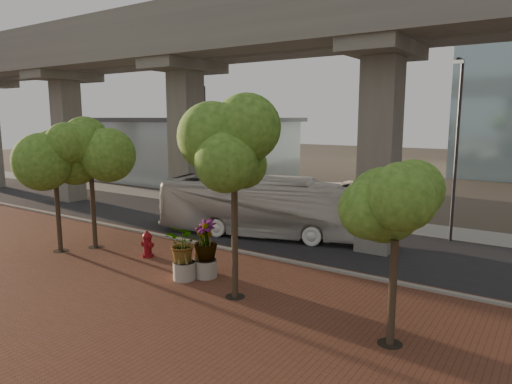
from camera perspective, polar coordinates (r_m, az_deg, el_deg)
The scene contains 18 objects.
ground at distance 23.64m, azimuth -0.90°, elevation -6.18°, with size 160.00×160.00×0.00m, color #3C362C.
brick_plaza at distance 17.98m, azimuth -15.94°, elevation -11.50°, with size 70.00×13.00×0.06m, color brown.
asphalt_road at distance 25.24m, azimuth 1.71°, elevation -5.13°, with size 90.00×8.00×0.04m, color black.
curb_strip at distance 22.07m, azimuth -3.89°, elevation -7.11°, with size 70.00×0.25×0.16m, color gray.
far_sidewalk at distance 29.91m, azimuth 7.35°, elevation -2.90°, with size 90.00×3.00×0.06m, color gray.
transit_viaduct at distance 24.47m, azimuth 1.79°, elevation 11.59°, with size 72.00×5.60×12.40m.
station_pavilion at distance 48.00m, azimuth -9.65°, elevation 5.47°, with size 23.00×13.00×6.30m.
transit_bus at distance 24.37m, azimuth 0.82°, elevation -1.92°, with size 2.64×11.25×3.13m, color silver.
fire_hydrant at distance 21.34m, azimuth -13.41°, elevation -6.38°, with size 0.60×0.54×1.20m.
planter_front at distance 17.95m, azimuth -9.00°, elevation -6.74°, with size 1.98×1.98×2.17m.
planter_right at distance 18.07m, azimuth -6.33°, elevation -6.31°, with size 2.17×2.17×2.31m.
planter_left at distance 18.40m, azimuth -6.53°, elevation -6.42°, with size 1.92×1.92×2.11m.
street_tree_far_west at distance 22.92m, azimuth -23.92°, elevation 3.91°, with size 4.09×4.09×6.30m.
street_tree_near_west at distance 22.96m, azimuth -20.06°, elevation 4.92°, with size 3.84×3.84×6.49m.
street_tree_near_east at distance 15.31m, azimuth -2.77°, elevation 5.21°, with size 3.64×3.64×6.84m.
street_tree_far_east at distance 12.65m, azimuth 17.20°, elevation -1.40°, with size 3.46×3.46×5.58m.
streetlamp_west at distance 33.72m, azimuth -6.49°, elevation 6.95°, with size 0.42×1.23×8.50m.
streetlamp_east at distance 24.80m, azimuth 23.81°, elevation 6.10°, with size 0.45×1.31×9.02m.
Camera 1 is at (13.04, -18.68, 6.30)m, focal length 32.00 mm.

